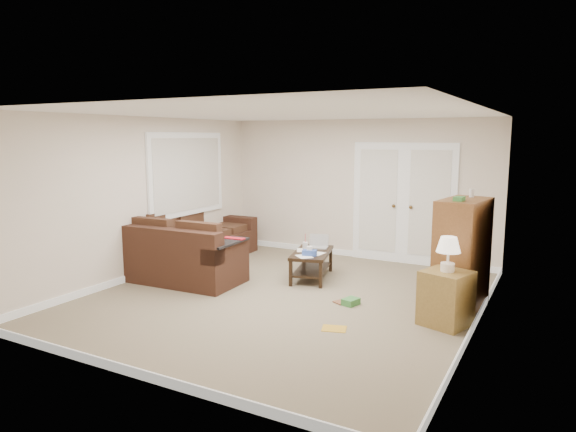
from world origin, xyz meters
The scene contains 17 objects.
floor centered at (0.00, 0.00, 0.00)m, with size 5.50×5.50×0.00m, color gray.
ceiling centered at (0.00, 0.00, 2.50)m, with size 5.00×5.50×0.02m, color white.
wall_left centered at (-2.50, 0.00, 1.25)m, with size 0.02×5.50×2.50m, color silver.
wall_right centered at (2.50, 0.00, 1.25)m, with size 0.02×5.50×2.50m, color silver.
wall_back centered at (0.00, 2.75, 1.25)m, with size 5.00×0.02×2.50m, color silver.
wall_front centered at (0.00, -2.75, 1.25)m, with size 5.00×0.02×2.50m, color silver.
baseboards centered at (0.00, 0.00, 0.05)m, with size 5.00×5.50×0.10m, color silver, non-canonical shape.
french_doors centered at (0.85, 2.71, 1.04)m, with size 1.80×0.05×2.13m.
window_left centered at (-2.46, 1.00, 1.55)m, with size 0.05×1.92×1.42m.
sectional_sofa centered at (-2.08, 0.62, 0.34)m, with size 2.01×2.87×0.87m.
coffee_table centered at (-0.09, 1.06, 0.24)m, with size 0.78×1.15×0.72m.
tv_armoire centered at (2.20, 0.71, 0.72)m, with size 0.61×0.95×1.53m.
side_cabinet centered at (2.16, 0.00, 0.38)m, with size 0.63×0.63×1.06m.
space_heater centered at (1.93, 2.45, 0.16)m, with size 0.13×0.11×0.32m, color silver.
floor_magazine centered at (1.07, -0.75, 0.00)m, with size 0.28×0.22×0.01m, color gold.
floor_greenbox centered at (0.92, 0.14, 0.04)m, with size 0.16×0.22×0.09m, color #397F3A.
floor_book centered at (0.72, 0.22, 0.01)m, with size 0.17×0.23×0.02m, color brown.
Camera 1 is at (3.28, -5.97, 2.20)m, focal length 32.00 mm.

